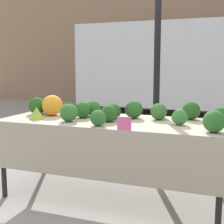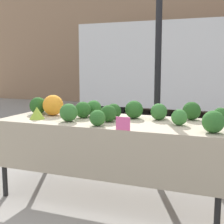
{
  "view_description": "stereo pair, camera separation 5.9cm",
  "coord_description": "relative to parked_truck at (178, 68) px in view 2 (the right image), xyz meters",
  "views": [
    {
      "loc": [
        1.02,
        -2.81,
        1.31
      ],
      "look_at": [
        0.0,
        0.0,
        0.87
      ],
      "focal_mm": 50.0,
      "sensor_mm": 36.0,
      "label": 1
    },
    {
      "loc": [
        1.07,
        -2.79,
        1.31
      ],
      "look_at": [
        0.0,
        0.0,
        0.87
      ],
      "focal_mm": 50.0,
      "sensor_mm": 36.0,
      "label": 2
    }
  ],
  "objects": [
    {
      "name": "ground_plane",
      "position": [
        0.24,
        -5.28,
        -1.24
      ],
      "size": [
        40.0,
        40.0,
        0.0
      ],
      "primitive_type": "plane",
      "color": "gray"
    },
    {
      "name": "building_facade",
      "position": [
        0.24,
        2.41,
        1.42
      ],
      "size": [
        16.0,
        0.6,
        5.33
      ],
      "color": "#9E7A5B",
      "rests_on": "ground_plane"
    },
    {
      "name": "tent_pole",
      "position": [
        0.54,
        -4.68,
        -0.08
      ],
      "size": [
        0.07,
        0.07,
        2.32
      ],
      "color": "black",
      "rests_on": "ground_plane"
    },
    {
      "name": "parked_truck",
      "position": [
        0.0,
        0.0,
        0.0
      ],
      "size": [
        4.81,
        2.22,
        2.3
      ],
      "color": "white",
      "rests_on": "ground_plane"
    },
    {
      "name": "market_table",
      "position": [
        0.24,
        -5.35,
        -0.55
      ],
      "size": [
        2.16,
        0.85,
        0.79
      ],
      "color": "tan",
      "rests_on": "ground_plane"
    },
    {
      "name": "orange_cauliflower",
      "position": [
        -0.45,
        -5.23,
        -0.35
      ],
      "size": [
        0.22,
        0.22,
        0.22
      ],
      "color": "orange",
      "rests_on": "market_table"
    },
    {
      "name": "romanesco_head",
      "position": [
        -0.48,
        -5.49,
        -0.4
      ],
      "size": [
        0.15,
        0.15,
        0.12
      ],
      "color": "#93B238",
      "rests_on": "market_table"
    },
    {
      "name": "broccoli_head_0",
      "position": [
        0.23,
        -5.21,
        -0.38
      ],
      "size": [
        0.15,
        0.15,
        0.15
      ],
      "color": "#23511E",
      "rests_on": "market_table"
    },
    {
      "name": "broccoli_head_1",
      "position": [
        0.24,
        -5.38,
        -0.38
      ],
      "size": [
        0.16,
        0.16,
        0.16
      ],
      "color": "#23511E",
      "rests_on": "market_table"
    },
    {
      "name": "broccoli_head_2",
      "position": [
        -0.12,
        -5.5,
        -0.37
      ],
      "size": [
        0.17,
        0.17,
        0.17
      ],
      "color": "#336B2D",
      "rests_on": "market_table"
    },
    {
      "name": "broccoli_head_3",
      "position": [
        0.23,
        -5.6,
        -0.39
      ],
      "size": [
        0.14,
        0.14,
        0.14
      ],
      "color": "#2D6628",
      "rests_on": "market_table"
    },
    {
      "name": "broccoli_head_4",
      "position": [
        -0.66,
        -5.21,
        -0.37
      ],
      "size": [
        0.18,
        0.18,
        0.18
      ],
      "color": "#23511E",
      "rests_on": "market_table"
    },
    {
      "name": "broccoli_head_5",
      "position": [
        -0.03,
        -5.11,
        -0.38
      ],
      "size": [
        0.17,
        0.17,
        0.17
      ],
      "color": "#2D6628",
      "rests_on": "market_table"
    },
    {
      "name": "broccoli_head_6",
      "position": [
        0.66,
        -5.11,
        -0.38
      ],
      "size": [
        0.16,
        0.16,
        0.16
      ],
      "color": "#336B2D",
      "rests_on": "market_table"
    },
    {
      "name": "broccoli_head_7",
      "position": [
        0.41,
        -5.11,
        -0.37
      ],
      "size": [
        0.18,
        0.18,
        0.18
      ],
      "color": "#285B23",
      "rests_on": "market_table"
    },
    {
      "name": "broccoli_head_8",
      "position": [
        -0.08,
        -5.27,
        -0.37
      ],
      "size": [
        0.17,
        0.17,
        0.17
      ],
      "color": "#285B23",
      "rests_on": "market_table"
    },
    {
      "name": "broccoli_head_9",
      "position": [
        0.89,
        -5.31,
        -0.39
      ],
      "size": [
        0.14,
        0.14,
        0.14
      ],
      "color": "#387533",
      "rests_on": "market_table"
    },
    {
      "name": "broccoli_head_10",
      "position": [
        1.19,
        -5.54,
        -0.37
      ],
      "size": [
        0.18,
        0.18,
        0.18
      ],
      "color": "#2D6628",
      "rests_on": "market_table"
    },
    {
      "name": "broccoli_head_11",
      "position": [
        0.96,
        -4.99,
        -0.37
      ],
      "size": [
        0.18,
        0.18,
        0.18
      ],
      "color": "#23511E",
      "rests_on": "market_table"
    },
    {
      "name": "broccoli_head_12",
      "position": [
        -0.63,
        -5.01,
        -0.37
      ],
      "size": [
        0.17,
        0.17,
        0.17
      ],
      "color": "#23511E",
      "rests_on": "market_table"
    },
    {
      "name": "broccoli_head_13",
      "position": [
        1.22,
        -4.98,
        -0.39
      ],
      "size": [
        0.13,
        0.13,
        0.13
      ],
      "color": "#285B23",
      "rests_on": "market_table"
    },
    {
      "name": "price_sign",
      "position": [
        0.5,
        -5.7,
        -0.4
      ],
      "size": [
        0.12,
        0.01,
        0.11
      ],
      "color": "#F45B9E",
      "rests_on": "market_table"
    }
  ]
}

